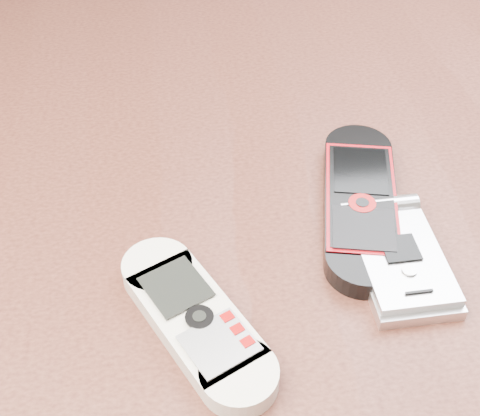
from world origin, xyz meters
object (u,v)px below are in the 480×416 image
(nokia_white, at_px, (195,319))
(table, at_px, (234,311))
(nokia_black_red, at_px, (360,202))
(motorola_razr, at_px, (400,259))

(nokia_white, bearing_deg, table, 43.04)
(nokia_white, xyz_separation_m, nokia_black_red, (0.12, 0.09, 0.00))
(nokia_black_red, bearing_deg, motorola_razr, -65.45)
(nokia_white, relative_size, nokia_black_red, 0.85)
(nokia_black_red, xyz_separation_m, motorola_razr, (0.01, -0.06, 0.00))
(motorola_razr, bearing_deg, nokia_black_red, 100.88)
(nokia_black_red, bearing_deg, nokia_white, -132.36)
(nokia_black_red, distance_m, motorola_razr, 0.06)
(table, height_order, nokia_white, nokia_white)
(table, xyz_separation_m, nokia_white, (-0.03, -0.09, 0.11))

